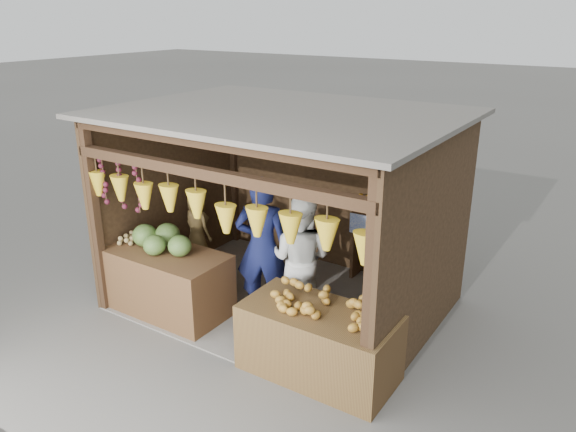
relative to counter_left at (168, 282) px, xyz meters
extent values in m
plane|color=#514F49|center=(1.16, 1.01, -0.43)|extent=(80.00, 80.00, 0.00)
cube|color=slate|center=(1.16, 1.01, -0.42)|extent=(4.00, 3.00, 0.02)
cube|color=black|center=(1.16, 2.51, 0.87)|extent=(4.00, 0.06, 2.60)
cube|color=black|center=(-0.84, 1.01, 0.87)|extent=(0.06, 3.00, 2.60)
cube|color=black|center=(3.16, 1.01, 0.87)|extent=(0.06, 3.00, 2.60)
cube|color=#605B54|center=(1.16, 1.01, 2.20)|extent=(4.30, 3.30, 0.06)
cube|color=black|center=(-0.78, -0.43, 0.87)|extent=(0.11, 0.11, 2.60)
cube|color=black|center=(3.10, -0.43, 0.87)|extent=(0.11, 0.11, 2.60)
cube|color=black|center=(-0.78, 2.45, 0.87)|extent=(0.11, 0.11, 2.60)
cube|color=black|center=(3.10, 2.45, 0.87)|extent=(0.11, 0.11, 2.60)
cube|color=black|center=(1.16, -0.43, 1.77)|extent=(4.00, 0.12, 0.12)
cube|color=black|center=(1.16, -0.43, 2.11)|extent=(4.00, 0.12, 0.12)
cube|color=#382314|center=(2.21, 2.31, 0.62)|extent=(1.25, 0.30, 0.05)
cube|color=#382314|center=(1.63, 2.31, 0.10)|extent=(0.05, 0.28, 1.05)
cube|color=#382314|center=(2.80, 2.31, 0.10)|extent=(0.05, 0.28, 1.05)
cube|color=blue|center=(2.21, 2.15, 0.49)|extent=(1.25, 0.02, 0.30)
cube|color=#50321A|center=(0.00, 0.00, 0.00)|extent=(1.66, 0.85, 0.86)
cube|color=#472E17|center=(2.39, -0.11, -0.04)|extent=(1.70, 0.85, 0.79)
cube|color=black|center=(-0.42, 1.08, -0.30)|extent=(0.28, 0.28, 0.27)
imported|color=#121845|center=(1.09, 0.64, 0.52)|extent=(0.82, 0.70, 1.90)
imported|color=white|center=(1.57, 0.81, 0.42)|extent=(0.91, 0.76, 1.70)
imported|color=brown|center=(-0.42, 1.08, 0.36)|extent=(0.57, 0.43, 1.04)
camera|label=1|loc=(4.99, -4.74, 3.39)|focal=35.00mm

